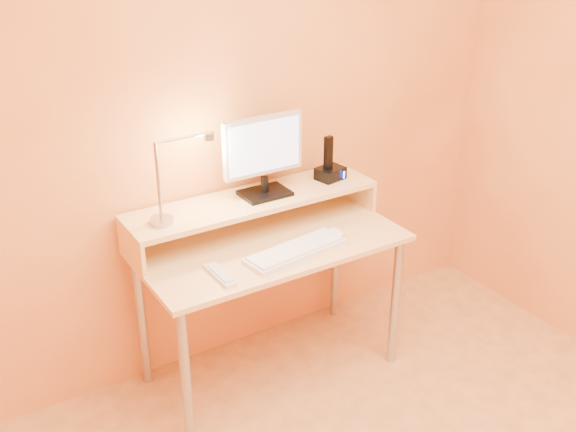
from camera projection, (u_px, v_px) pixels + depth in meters
wall_back at (233, 110)px, 3.00m from camera, size 3.00×0.04×2.50m
desk_leg_fl at (186, 381)px, 2.69m from camera, size 0.04×0.04×0.69m
desk_leg_fr at (395, 302)px, 3.21m from camera, size 0.04×0.04×0.69m
desk_leg_bl at (142, 321)px, 3.07m from camera, size 0.04×0.04×0.69m
desk_leg_br at (335, 260)px, 3.60m from camera, size 0.04×0.04×0.69m
desk_lower at (271, 244)px, 2.99m from camera, size 1.20×0.60×0.02m
shelf_riser_left at (131, 248)px, 2.79m from camera, size 0.02×0.30×0.14m
shelf_riser_right at (356, 190)px, 3.35m from camera, size 0.02×0.30×0.14m
desk_shelf at (253, 200)px, 3.03m from camera, size 1.20×0.30×0.02m
monitor_foot at (265, 193)px, 3.05m from camera, size 0.22×0.16×0.02m
monitor_neck at (265, 184)px, 3.03m from camera, size 0.04×0.04×0.07m
monitor_panel at (263, 145)px, 2.96m from camera, size 0.39×0.04×0.27m
monitor_back at (260, 144)px, 2.98m from camera, size 0.35×0.01×0.23m
monitor_screen at (265, 147)px, 2.95m from camera, size 0.36×0.01×0.23m
lamp_base at (162, 221)px, 2.78m from camera, size 0.10×0.10×0.02m
lamp_post at (158, 181)px, 2.71m from camera, size 0.01×0.01×0.33m
lamp_arm at (183, 138)px, 2.69m from camera, size 0.24×0.01×0.01m
lamp_head at (210, 136)px, 2.76m from camera, size 0.04×0.04×0.03m
lamp_bulb at (210, 140)px, 2.76m from camera, size 0.03×0.03×0.00m
phone_dock at (330, 173)px, 3.22m from camera, size 0.15×0.12×0.06m
phone_handset at (328, 152)px, 3.16m from camera, size 0.04×0.03×0.16m
phone_led at (344, 175)px, 3.20m from camera, size 0.01×0.00×0.04m
keyboard at (296, 251)px, 2.88m from camera, size 0.49×0.21×0.02m
mouse at (336, 232)px, 3.03m from camera, size 0.05×0.10×0.03m
remote_control at (220, 275)px, 2.70m from camera, size 0.06×0.20×0.02m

